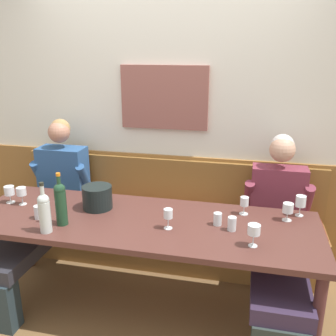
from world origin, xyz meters
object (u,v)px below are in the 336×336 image
object	(u,v)px
ice_bucket	(97,197)
wine_glass_mid_left	(254,231)
wine_glass_left_end	(21,192)
water_tumbler_left	(39,212)
wine_glass_center_rear	(288,209)
wine_glass_by_bottle	(301,202)
water_tumbler_right	(218,219)
dining_table	(141,229)
wine_glass_center_front	(244,202)
wine_bottle_clear_water	(61,202)
wall_bench	(164,233)
person_center_left_seat	(45,205)
wine_glass_mid_right	(9,191)
water_tumbler_center	(232,224)
wine_bottle_amber_mid	(44,212)
person_right_seat	(278,233)
wine_glass_right_end	(168,214)

from	to	relation	value
ice_bucket	wine_glass_mid_left	size ratio (longest dim) A/B	1.55
ice_bucket	wine_glass_left_end	xyz separation A→B (m)	(-0.60, -0.07, 0.01)
water_tumbler_left	wine_glass_center_rear	bearing A→B (deg)	11.90
wine_glass_mid_left	wine_glass_by_bottle	xyz separation A→B (m)	(0.32, 0.52, -0.00)
wine_glass_left_end	water_tumbler_right	world-z (taller)	wine_glass_left_end
dining_table	ice_bucket	distance (m)	0.43
wine_glass_center_front	wine_glass_left_end	bearing A→B (deg)	-173.06
wine_bottle_clear_water	wine_glass_center_rear	distance (m)	1.57
wall_bench	wine_glass_left_end	bearing A→B (deg)	-146.26
person_center_left_seat	wine_glass_center_rear	size ratio (longest dim) A/B	10.13
wine_glass_by_bottle	wine_glass_mid_right	xyz separation A→B (m)	(-2.19, -0.26, -0.01)
wine_glass_by_bottle	water_tumbler_left	size ratio (longest dim) A/B	1.59
wine_glass_left_end	dining_table	bearing A→B (deg)	-3.18
water_tumbler_right	ice_bucket	bearing A→B (deg)	174.94
ice_bucket	water_tumbler_center	world-z (taller)	ice_bucket
wine_glass_center_front	water_tumbler_right	world-z (taller)	wine_glass_center_front
ice_bucket	wine_bottle_clear_water	size ratio (longest dim) A/B	0.60
wine_glass_left_end	wine_glass_center_front	bearing A→B (deg)	6.94
ice_bucket	water_tumbler_left	xyz separation A→B (m)	(-0.34, -0.26, -0.04)
wine_bottle_clear_water	person_center_left_seat	bearing A→B (deg)	130.79
wine_bottle_clear_water	wine_glass_mid_left	world-z (taller)	wine_bottle_clear_water
person_center_left_seat	water_tumbler_right	bearing A→B (deg)	-11.27
wall_bench	water_tumbler_right	bearing A→B (deg)	-50.89
wine_glass_center_front	water_tumbler_left	size ratio (longest dim) A/B	1.38
wine_bottle_amber_mid	wine_bottle_clear_water	xyz separation A→B (m)	(0.05, 0.13, 0.02)
dining_table	person_right_seat	size ratio (longest dim) A/B	1.94
person_center_left_seat	wine_glass_mid_left	distance (m)	1.84
wine_glass_center_front	water_tumbler_right	size ratio (longest dim) A/B	1.52
person_center_left_seat	wine_glass_mid_right	xyz separation A→B (m)	(-0.13, -0.27, 0.22)
wine_bottle_amber_mid	wall_bench	bearing A→B (deg)	61.47
wine_glass_left_end	wine_glass_right_end	bearing A→B (deg)	-6.81
person_center_left_seat	water_tumbler_left	bearing A→B (deg)	-62.69
wine_glass_mid_left	water_tumbler_center	bearing A→B (deg)	127.83
wine_glass_mid_right	water_tumbler_right	distance (m)	1.63
ice_bucket	wine_glass_center_rear	world-z (taller)	ice_bucket
wine_glass_right_end	water_tumbler_left	size ratio (longest dim) A/B	1.47
wine_bottle_amber_mid	wine_glass_mid_left	bearing A→B (deg)	4.90
wine_glass_center_rear	water_tumbler_center	distance (m)	0.44
wine_bottle_clear_water	wine_glass_left_end	distance (m)	0.53
ice_bucket	wine_bottle_clear_water	xyz separation A→B (m)	(-0.13, -0.31, 0.07)
wine_glass_by_bottle	water_tumbler_right	size ratio (longest dim) A/B	1.75
person_center_left_seat	wine_bottle_amber_mid	size ratio (longest dim) A/B	3.76
person_center_left_seat	wine_bottle_clear_water	size ratio (longest dim) A/B	3.50
water_tumbler_center	wine_glass_by_bottle	bearing A→B (deg)	36.43
wine_bottle_clear_water	wine_glass_by_bottle	xyz separation A→B (m)	(1.61, 0.51, -0.06)
water_tumbler_center	wall_bench	bearing A→B (deg)	131.51
wine_glass_center_rear	wine_glass_center_front	bearing A→B (deg)	172.82
wine_bottle_amber_mid	wine_glass_mid_left	size ratio (longest dim) A/B	2.41
wine_bottle_amber_mid	wine_glass_center_front	bearing A→B (deg)	24.43
dining_table	person_center_left_seat	size ratio (longest dim) A/B	1.91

